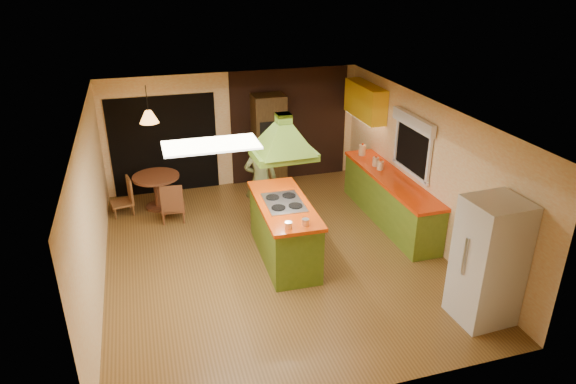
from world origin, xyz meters
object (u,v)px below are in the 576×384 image
object	(u,v)px
man	(261,181)
canister_large	(362,150)
refrigerator	(488,262)
kitchen_island	(284,230)
dining_table	(157,185)
wall_oven	(269,141)

from	to	relation	value
man	canister_large	world-z (taller)	man
refrigerator	man	bearing A→B (deg)	118.57
man	refrigerator	world-z (taller)	refrigerator
kitchen_island	dining_table	distance (m)	3.20
dining_table	canister_large	size ratio (longest dim) A/B	4.29
canister_large	dining_table	bearing A→B (deg)	171.43
man	canister_large	size ratio (longest dim) A/B	7.86
refrigerator	canister_large	world-z (taller)	refrigerator
refrigerator	wall_oven	world-z (taller)	wall_oven
kitchen_island	canister_large	world-z (taller)	canister_large
kitchen_island	refrigerator	xyz separation A→B (m)	(2.20, -2.32, 0.39)
man	kitchen_island	bearing A→B (deg)	107.67
wall_oven	refrigerator	bearing A→B (deg)	-73.08
man	refrigerator	size ratio (longest dim) A/B	0.94
man	refrigerator	distance (m)	4.32
wall_oven	canister_large	world-z (taller)	wall_oven
kitchen_island	man	bearing A→B (deg)	93.63
refrigerator	wall_oven	distance (m)	5.63
refrigerator	canister_large	distance (m)	4.26
refrigerator	dining_table	xyz separation A→B (m)	(-4.11, 4.88, -0.42)
canister_large	refrigerator	bearing A→B (deg)	-90.62
kitchen_island	dining_table	bearing A→B (deg)	128.28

